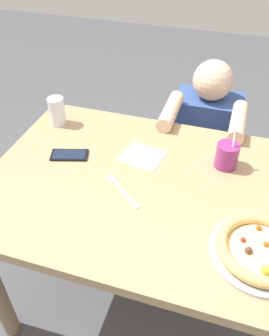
{
  "coord_description": "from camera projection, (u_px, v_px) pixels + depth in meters",
  "views": [
    {
      "loc": [
        0.25,
        -0.95,
        1.64
      ],
      "look_at": [
        -0.06,
        0.04,
        0.78
      ],
      "focal_mm": 38.08,
      "sensor_mm": 36.0,
      "label": 1
    }
  ],
  "objects": [
    {
      "name": "paper_napkin",
      "position": [
        143.0,
        156.0,
        1.45
      ],
      "size": [
        0.19,
        0.17,
        0.0
      ],
      "primitive_type": "cube",
      "rotation": [
        0.0,
        0.0,
        -0.2
      ],
      "color": "white",
      "rests_on": "dining_table"
    },
    {
      "name": "cell_phone",
      "position": [
        69.0,
        155.0,
        1.45
      ],
      "size": [
        0.16,
        0.11,
        0.01
      ],
      "color": "black",
      "rests_on": "dining_table"
    },
    {
      "name": "diner_seated",
      "position": [
        203.0,
        148.0,
        2.0
      ],
      "size": [
        0.38,
        0.51,
        0.96
      ],
      "color": "#333847",
      "rests_on": "ground"
    },
    {
      "name": "water_cup_clear",
      "position": [
        57.0,
        111.0,
        1.6
      ],
      "size": [
        0.07,
        0.07,
        0.13
      ],
      "color": "silver",
      "rests_on": "dining_table"
    },
    {
      "name": "pizza_near",
      "position": [
        261.0,
        250.0,
        1.07
      ],
      "size": [
        0.31,
        0.31,
        0.05
      ],
      "color": "#B7B7BC",
      "rests_on": "dining_table"
    },
    {
      "name": "fork",
      "position": [
        121.0,
        189.0,
        1.3
      ],
      "size": [
        0.17,
        0.14,
        0.0
      ],
      "color": "silver",
      "rests_on": "dining_table"
    },
    {
      "name": "drink_cup_colored",
      "position": [
        227.0,
        155.0,
        1.37
      ],
      "size": [
        0.09,
        0.09,
        0.18
      ],
      "color": "#8C2D72",
      "rests_on": "dining_table"
    },
    {
      "name": "ground_plane",
      "position": [
        143.0,
        293.0,
        1.8
      ],
      "size": [
        8.0,
        8.0,
        0.0
      ],
      "primitive_type": "plane",
      "color": "#4C4C51"
    },
    {
      "name": "dining_table",
      "position": [
        146.0,
        205.0,
        1.4
      ],
      "size": [
        1.22,
        0.88,
        0.75
      ],
      "color": "tan",
      "rests_on": "ground"
    }
  ]
}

